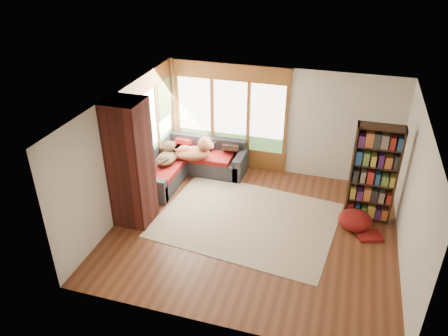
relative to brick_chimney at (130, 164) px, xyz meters
The scene contains 17 objects.
floor 2.75m from the brick_chimney, ahead, with size 5.50×5.50×0.00m, color #582C18.
ceiling 2.75m from the brick_chimney, ahead, with size 5.50×5.50×0.00m, color white.
wall_back 3.73m from the brick_chimney, 49.90° to the left, with size 5.50×0.04×2.60m, color silver.
wall_front 3.22m from the brick_chimney, 41.86° to the right, with size 5.50×0.04×2.60m, color silver.
wall_left 0.49m from the brick_chimney, 135.00° to the left, with size 0.04×5.00×2.60m, color silver.
wall_right 5.16m from the brick_chimney, ahead, with size 0.04×5.00×2.60m, color silver.
windows_back 3.07m from the brick_chimney, 66.95° to the left, with size 2.82×0.10×1.90m.
windows_left 1.58m from the brick_chimney, 101.66° to the left, with size 0.10×2.62×1.90m.
roller_blind 2.44m from the brick_chimney, 96.95° to the left, with size 0.03×0.72×0.90m, color olive.
brick_chimney is the anchor object (origin of this frame).
sectional_sofa 2.32m from the brick_chimney, 77.71° to the left, with size 2.20×2.20×0.80m.
area_rug 2.62m from the brick_chimney, 15.69° to the left, with size 3.52×2.69×0.01m, color beige.
bookshelf 4.76m from the brick_chimney, 17.23° to the left, with size 0.89×0.30×2.08m.
pouf 4.57m from the brick_chimney, 12.93° to the left, with size 0.65×0.65×0.35m, color maroon.
dog_tan 2.12m from the brick_chimney, 73.03° to the left, with size 0.96×0.73×0.48m.
dog_brindle 1.74m from the brick_chimney, 89.35° to the left, with size 0.50×0.74×0.38m.
throw_pillows 2.32m from the brick_chimney, 77.57° to the left, with size 1.98×1.68×0.45m.
Camera 1 is at (1.44, -6.91, 5.33)m, focal length 35.00 mm.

